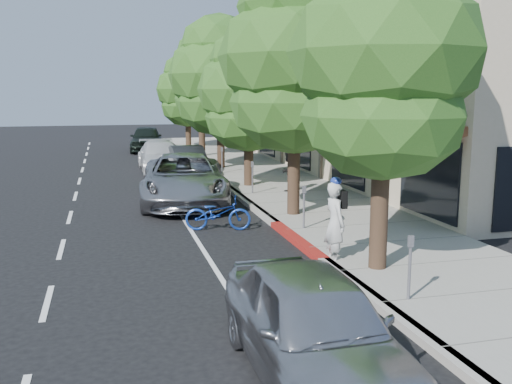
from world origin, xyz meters
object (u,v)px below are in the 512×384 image
object	(u,v)px
street_tree_3	(220,77)
white_pickup	(161,156)
pedestrian	(288,171)
dark_sedan	(188,161)
street_tree_5	(187,91)
cyclist	(335,223)
street_tree_2	(248,92)
dark_suv_far	(146,139)
bicycle	(218,213)
street_tree_0	(385,58)
silver_suv	(184,179)
street_tree_4	(201,78)
near_car_a	(314,326)
street_tree_1	(295,60)

from	to	relation	value
street_tree_3	white_pickup	bearing A→B (deg)	170.76
white_pickup	pedestrian	world-z (taller)	pedestrian
dark_sedan	white_pickup	xyz separation A→B (m)	(-1.14, 2.00, 0.04)
street_tree_5	cyclist	distance (m)	29.22
street_tree_5	street_tree_2	bearing A→B (deg)	-90.00
dark_suv_far	white_pickup	bearing A→B (deg)	-83.82
bicycle	dark_suv_far	bearing A→B (deg)	15.07
dark_sedan	street_tree_0	bearing A→B (deg)	-85.21
street_tree_0	silver_suv	world-z (taller)	street_tree_0
street_tree_4	dark_sedan	bearing A→B (deg)	-104.61
street_tree_3	dark_suv_far	bearing A→B (deg)	106.03
street_tree_2	near_car_a	bearing A→B (deg)	-100.86
street_tree_4	cyclist	xyz separation A→B (m)	(-0.65, -23.04, -3.90)
street_tree_1	street_tree_4	bearing A→B (deg)	90.00
street_tree_0	dark_suv_far	world-z (taller)	street_tree_0
street_tree_5	dark_sedan	xyz separation A→B (m)	(-1.96, -13.50, -3.44)
street_tree_1	dark_suv_far	bearing A→B (deg)	97.75
dark_suv_far	pedestrian	xyz separation A→B (m)	(4.27, -18.62, 0.07)
street_tree_4	pedestrian	xyz separation A→B (m)	(1.17, -13.83, -3.95)
street_tree_1	silver_suv	xyz separation A→B (m)	(-3.10, 3.44, -4.15)
street_tree_3	street_tree_5	world-z (taller)	street_tree_3
dark_suv_far	near_car_a	distance (m)	32.95
dark_sedan	street_tree_2	bearing A→B (deg)	-68.49
street_tree_1	dark_sedan	size ratio (longest dim) A/B	1.85
street_tree_3	cyclist	xyz separation A→B (m)	(-0.65, -17.04, -3.85)
white_pickup	pedestrian	size ratio (longest dim) A/B	3.30
silver_suv	pedestrian	distance (m)	4.33
near_car_a	pedestrian	size ratio (longest dim) A/B	2.93
cyclist	pedestrian	bearing A→B (deg)	-14.08
street_tree_0	silver_suv	distance (m)	10.67
street_tree_3	white_pickup	xyz separation A→B (m)	(-3.10, 0.50, -4.08)
dark_sedan	street_tree_3	bearing A→B (deg)	35.52
street_tree_0	street_tree_3	xyz separation A→B (m)	(0.00, 18.00, 0.05)
street_tree_5	white_pickup	bearing A→B (deg)	-105.09
street_tree_2	dark_sedan	bearing A→B (deg)	113.48
cyclist	pedestrian	distance (m)	9.39
street_tree_3	bicycle	xyz separation A→B (m)	(-2.70, -13.00, -4.33)
street_tree_1	bicycle	world-z (taller)	street_tree_1
street_tree_4	street_tree_5	world-z (taller)	street_tree_4
bicycle	cyclist	bearing A→B (deg)	-138.99
bicycle	pedestrian	world-z (taller)	pedestrian
street_tree_1	near_car_a	bearing A→B (deg)	-106.96
street_tree_3	street_tree_2	bearing A→B (deg)	-90.00
silver_suv	pedestrian	xyz separation A→B (m)	(4.27, 0.72, 0.04)
street_tree_1	white_pickup	distance (m)	13.58
street_tree_0	white_pickup	bearing A→B (deg)	99.51
street_tree_4	street_tree_3	bearing A→B (deg)	-90.00
street_tree_1	dark_sedan	distance (m)	11.52
dark_sedan	cyclist	bearing A→B (deg)	-87.17
bicycle	white_pickup	distance (m)	13.51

